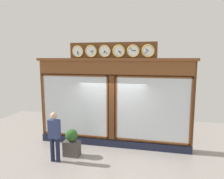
{
  "coord_description": "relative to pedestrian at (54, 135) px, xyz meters",
  "views": [
    {
      "loc": [
        -1.71,
        7.63,
        3.44
      ],
      "look_at": [
        0.0,
        0.0,
        2.26
      ],
      "focal_mm": 33.84,
      "sensor_mm": 36.0,
      "label": 1
    }
  ],
  "objects": [
    {
      "name": "pedestrian",
      "position": [
        0.0,
        0.0,
        0.0
      ],
      "size": [
        0.36,
        0.23,
        1.69
      ],
      "color": "#191E38",
      "rests_on": "ground_plane"
    },
    {
      "name": "planter_box",
      "position": [
        -0.37,
        -0.51,
        -0.66
      ],
      "size": [
        0.56,
        0.36,
        0.54
      ],
      "primitive_type": "cube",
      "color": "#4C4742",
      "rests_on": "ground_plane"
    },
    {
      "name": "planter_shrub",
      "position": [
        -0.37,
        -0.51,
        -0.17
      ],
      "size": [
        0.43,
        0.43,
        0.43
      ],
      "primitive_type": "sphere",
      "color": "#285623",
      "rests_on": "planter_box"
    },
    {
      "name": "shop_facade",
      "position": [
        -1.6,
        -1.68,
        0.84
      ],
      "size": [
        6.05,
        0.42,
        4.0
      ],
      "color": "#5B3319",
      "rests_on": "ground_plane"
    }
  ]
}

